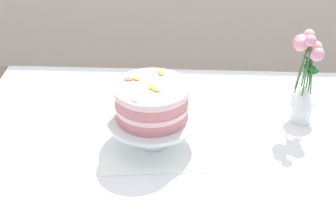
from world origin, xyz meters
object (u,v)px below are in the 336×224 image
at_px(dining_table, 178,169).
at_px(flower_vase, 305,79).
at_px(cake_stand, 152,121).
at_px(layer_cake, 152,101).

relative_size(dining_table, flower_vase, 4.22).
height_order(dining_table, cake_stand, cake_stand).
bearing_deg(flower_vase, cake_stand, -162.36).
relative_size(layer_cake, flower_vase, 0.71).
distance_m(dining_table, flower_vase, 0.51).
bearing_deg(flower_vase, dining_table, -156.53).
xyz_separation_m(dining_table, cake_stand, (-0.08, 0.02, 0.17)).
bearing_deg(dining_table, layer_cake, 165.27).
distance_m(dining_table, layer_cake, 0.26).
bearing_deg(dining_table, cake_stand, 165.28).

